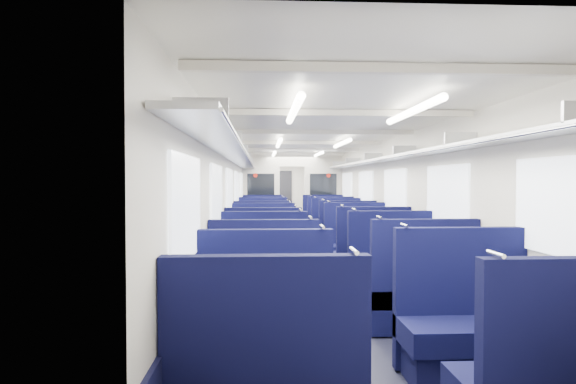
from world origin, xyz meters
The scene contains 31 objects.
floor centered at (0.00, 0.00, 0.00)m, with size 2.80×18.00×0.01m, color black.
ceiling centered at (0.00, 0.00, 2.35)m, with size 2.80×18.00×0.01m, color white.
wall_left centered at (-1.40, 0.00, 1.18)m, with size 0.02×18.00×2.35m, color beige.
dado_left centered at (-1.39, 0.00, 0.35)m, with size 0.03×17.90×0.70m, color black.
wall_right centered at (1.40, 0.00, 1.18)m, with size 0.02×18.00×2.35m, color beige.
dado_right centered at (1.39, 0.00, 0.35)m, with size 0.03×17.90×0.70m, color black.
wall_far centered at (0.00, 9.00, 1.18)m, with size 2.80×0.02×2.35m, color beige.
luggage_rack_left centered at (-1.21, 0.00, 1.97)m, with size 0.36×17.40×0.18m.
luggage_rack_right centered at (1.21, 0.00, 1.97)m, with size 0.36×17.40×0.18m.
windows centered at (0.00, -0.46, 1.42)m, with size 2.78×15.60×0.75m.
ceiling_fittings centered at (0.00, -0.26, 2.29)m, with size 2.70×16.06×0.11m.
end_door centered at (0.00, 8.94, 1.00)m, with size 0.75×0.06×2.00m, color black.
bulkhead centered at (0.00, 2.71, 1.23)m, with size 2.80×0.10×2.35m.
seat_2 centered at (-0.83, -7.17, 0.39)m, with size 1.12×0.62×1.25m.
seat_3 centered at (0.83, -7.10, 0.39)m, with size 1.12×0.62×1.25m.
seat_4 centered at (-0.83, -5.88, 0.39)m, with size 1.12×0.62×1.25m.
seat_5 centered at (0.83, -5.90, 0.39)m, with size 1.12×0.62×1.25m.
seat_6 centered at (-0.83, -4.88, 0.39)m, with size 1.12×0.62×1.25m.
seat_7 centered at (0.83, -4.86, 0.39)m, with size 1.12×0.62×1.25m.
seat_8 centered at (-0.83, -3.70, 0.39)m, with size 1.12×0.62×1.25m.
seat_9 centered at (0.83, -3.58, 0.39)m, with size 1.12×0.62×1.25m.
seat_10 centered at (-0.83, -2.58, 0.39)m, with size 1.12×0.62×1.25m.
seat_11 centered at (0.83, -2.43, 0.39)m, with size 1.12×0.62×1.25m.
seat_12 centered at (-0.83, -1.41, 0.39)m, with size 1.12×0.62×1.25m.
seat_13 centered at (0.83, -1.36, 0.39)m, with size 1.12×0.62×1.25m.
seat_14 centered at (-0.83, -0.11, 0.39)m, with size 1.12×0.62×1.25m.
seat_15 centered at (0.83, -0.25, 0.39)m, with size 1.12×0.62×1.25m.
seat_16 centered at (-0.83, 0.89, 0.39)m, with size 1.12×0.62×1.25m.
seat_17 centered at (0.83, 1.01, 0.39)m, with size 1.12×0.62×1.25m.
seat_18 centered at (-0.83, 2.10, 0.39)m, with size 1.12×0.62×1.25m.
seat_19 centered at (0.83, 2.13, 0.39)m, with size 1.12×0.62×1.25m.
Camera 1 is at (-0.85, -11.01, 1.62)m, focal length 30.57 mm.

